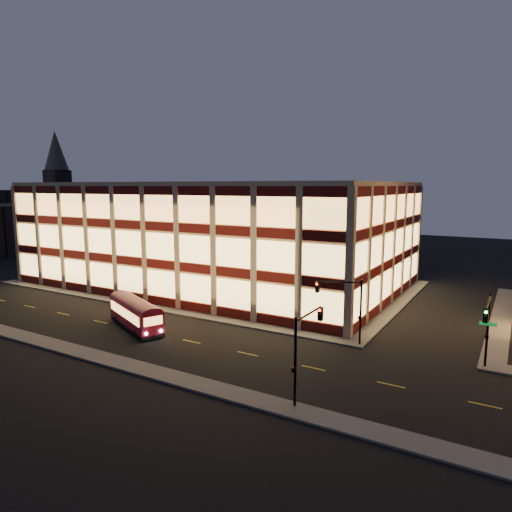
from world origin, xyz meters
The scene contains 12 objects.
ground centered at (0.00, 0.00, 0.00)m, with size 200.00×200.00×0.00m, color black.
sidewalk_office_south centered at (-3.00, 1.00, 0.07)m, with size 54.00×2.00×0.15m, color #514F4C.
sidewalk_office_east centered at (23.00, 17.00, 0.07)m, with size 2.00×30.00×0.15m, color #514F4C.
sidewalk_tower_west centered at (34.00, 17.00, 0.07)m, with size 2.00×30.00×0.15m, color #514F4C.
sidewalk_near centered at (0.00, -13.00, 0.07)m, with size 100.00×2.00×0.15m, color #514F4C.
office_building centered at (-2.91, 16.91, 7.25)m, with size 50.45×30.45×14.50m.
church_tower centered at (-70.00, 40.00, 9.00)m, with size 5.00×5.00×18.00m, color #2D2621.
church_spire centered at (-70.00, 40.00, 23.00)m, with size 6.00×6.00×10.00m, color #4C473F.
traffic_signal_far centered at (22.21, 0.24, 4.11)m, with size 3.79×1.87×6.00m.
traffic_signal_right centered at (33.50, -0.62, 4.10)m, with size 1.20×4.37×6.00m.
traffic_signal_near centered at (23.50, -11.03, 4.13)m, with size 0.32×4.45×6.00m.
trolley_bus centered at (2.81, -5.70, 1.68)m, with size 9.07×5.75×3.03m.
Camera 1 is at (35.21, -37.34, 14.05)m, focal length 32.00 mm.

